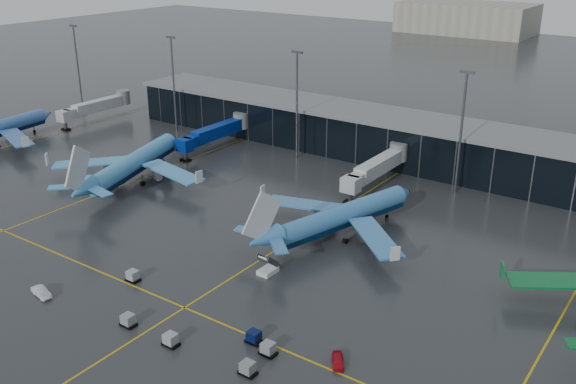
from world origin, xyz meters
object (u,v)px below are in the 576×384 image
Objects in this scene: airliner_arkefly at (133,152)px; mobile_airstair at (268,269)px; airliner_klm_near at (344,203)px; service_van_red at (338,360)px; baggage_carts at (197,330)px; service_van_white at (41,292)px.

airliner_arkefly is 12.48× the size of mobile_airstair.
airliner_klm_near is 11.02× the size of service_van_red.
baggage_carts is 19.14m from mobile_airstair.
airliner_klm_near is 38.32m from baggage_carts.
airliner_klm_near is 37.94m from service_van_red.
airliner_klm_near reaches higher than service_van_white.
service_van_white is (-25.67, -5.92, -0.08)m from baggage_carts.
mobile_airstair is 0.95× the size of service_van_red.
airliner_arkefly is 76.04m from service_van_red.
mobile_airstair is at bearing -36.21° from airliner_arkefly.
airliner_arkefly is at bearing 41.20° from service_van_white.
baggage_carts is 19.51m from service_van_red.
service_van_white is at bearing -105.14° from airliner_klm_near.
service_van_red is 0.88× the size of service_van_white.
airliner_klm_near is at bearing -14.63° from airliner_arkefly.
airliner_klm_near is at bearing 83.21° from mobile_airstair.
airliner_arkefly is 50.99m from airliner_klm_near.
airliner_arkefly is 11.92× the size of service_van_red.
mobile_airstair reaches higher than baggage_carts.
service_van_white is (-23.28, -24.91, -0.09)m from mobile_airstair.
baggage_carts is 26.34m from service_van_white.
mobile_airstair is (48.42, -16.48, -5.84)m from airliner_arkefly.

